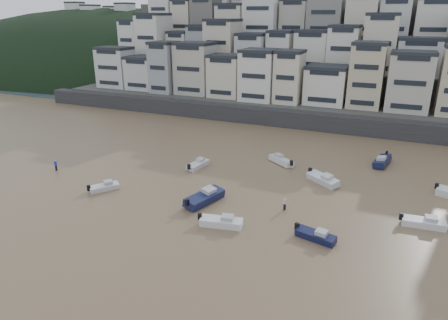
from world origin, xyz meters
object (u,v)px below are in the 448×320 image
at_px(boat_a, 221,220).
at_px(boat_h, 281,159).
at_px(boat_c, 204,196).
at_px(person_pink, 285,203).
at_px(boat_b, 316,234).
at_px(boat_d, 424,221).
at_px(boat_f, 198,164).
at_px(person_blue, 56,165).
at_px(boat_e, 323,178).
at_px(boat_i, 382,160).
at_px(boat_j, 104,186).

distance_m(boat_a, boat_h, 22.66).
bearing_deg(boat_c, person_pink, -61.39).
distance_m(boat_b, boat_d, 13.30).
xyz_separation_m(boat_f, person_blue, (-19.72, -9.98, 0.20)).
bearing_deg(boat_e, boat_i, 92.53).
bearing_deg(boat_h, boat_c, 110.29).
relative_size(boat_e, person_blue, 3.27).
height_order(boat_b, person_blue, person_blue).
bearing_deg(boat_i, boat_j, -42.83).
relative_size(boat_e, boat_i, 0.95).
bearing_deg(boat_j, boat_i, -17.12).
bearing_deg(boat_c, boat_i, -24.12).
bearing_deg(boat_c, person_blue, 104.09).
bearing_deg(boat_a, boat_j, 161.24).
bearing_deg(person_pink, boat_i, 64.85).
xyz_separation_m(boat_a, boat_j, (-18.91, 2.59, -0.14)).
xyz_separation_m(boat_b, boat_f, (-21.54, 14.19, 0.02)).
relative_size(boat_b, person_blue, 2.76).
distance_m(person_blue, person_pink, 36.32).
height_order(boat_b, boat_h, boat_h).
bearing_deg(boat_b, boat_f, 160.70).
distance_m(boat_e, boat_j, 30.92).
distance_m(boat_c, boat_f, 12.70).
relative_size(boat_c, boat_i, 1.11).
height_order(boat_b, boat_d, boat_d).
relative_size(boat_b, boat_h, 0.89).
xyz_separation_m(boat_c, boat_d, (25.79, 4.49, -0.20)).
xyz_separation_m(boat_d, boat_h, (-20.67, 13.47, 0.03)).
xyz_separation_m(boat_e, boat_f, (-19.37, -1.58, -0.10)).
bearing_deg(boat_i, boat_e, -22.55).
height_order(boat_c, boat_h, boat_c).
height_order(boat_a, boat_i, boat_i).
bearing_deg(boat_a, boat_c, 122.67).
bearing_deg(boat_c, boat_f, 47.03).
bearing_deg(boat_j, boat_a, -61.83).
xyz_separation_m(boat_h, person_pink, (4.92, -15.73, 0.14)).
distance_m(boat_a, boat_f, 19.07).
bearing_deg(boat_c, boat_a, -120.29).
bearing_deg(boat_i, person_blue, -53.38).
bearing_deg(boat_j, boat_f, 4.65).
distance_m(boat_d, boat_h, 24.67).
distance_m(boat_d, boat_f, 32.95).
distance_m(boat_f, boat_i, 29.78).
bearing_deg(boat_d, person_pink, -177.25).
bearing_deg(boat_j, boat_b, -56.37).
distance_m(boat_h, boat_j, 28.01).
relative_size(boat_a, boat_c, 0.81).
xyz_separation_m(person_blue, person_pink, (36.29, 1.32, 0.00)).
distance_m(boat_b, person_blue, 41.48).
relative_size(boat_c, boat_e, 1.16).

